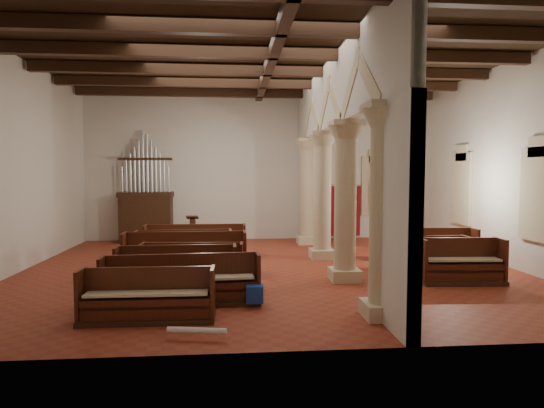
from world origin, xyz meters
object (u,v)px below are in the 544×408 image
Objects in this scene: lectern at (193,232)px; nave_pew_0 at (148,304)px; processional_banner at (393,222)px; pipe_organ at (146,208)px; aisle_pew_0 at (461,268)px.

nave_pew_0 is at bearing -85.48° from lectern.
processional_banner reaches higher than nave_pew_0.
pipe_organ is 3.93× the size of lectern.
processional_banner is 1.06× the size of nave_pew_0.
aisle_pew_0 is (7.29, 2.31, 0.05)m from nave_pew_0.
pipe_organ is at bearing 168.05° from lectern.
aisle_pew_0 is at bearing 18.28° from nave_pew_0.
processional_banner is 1.26× the size of aisle_pew_0.
processional_banner is at bearing 48.57° from nave_pew_0.
pipe_organ is 2.10× the size of aisle_pew_0.
aisle_pew_0 reaches higher than nave_pew_0.
lectern is 10.07m from aisle_pew_0.
pipe_organ is 10.06m from nave_pew_0.
lectern is 7.84m from processional_banner.
aisle_pew_0 is at bearing -39.44° from pipe_organ.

